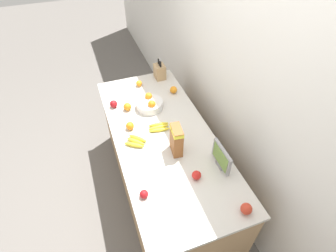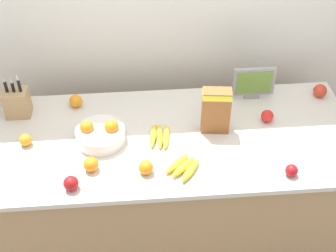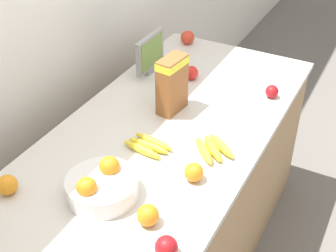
% 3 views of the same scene
% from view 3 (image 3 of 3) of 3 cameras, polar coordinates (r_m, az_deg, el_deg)
% --- Properties ---
extents(wall_back, '(9.00, 0.06, 2.60)m').
position_cam_3_polar(wall_back, '(2.22, -16.95, 12.23)').
color(wall_back, silver).
rests_on(wall_back, ground_plane).
extents(counter, '(2.06, 0.89, 0.88)m').
position_cam_3_polar(counter, '(2.35, -1.25, -10.01)').
color(counter, tan).
rests_on(counter, ground_plane).
extents(small_monitor, '(0.26, 0.03, 0.22)m').
position_cam_3_polar(small_monitor, '(2.52, -2.18, 8.89)').
color(small_monitor, gray).
rests_on(small_monitor, counter).
extents(cereal_box, '(0.17, 0.10, 0.28)m').
position_cam_3_polar(cereal_box, '(2.17, 0.50, 5.33)').
color(cereal_box, brown).
rests_on(cereal_box, counter).
extents(fruit_bowl, '(0.27, 0.27, 0.13)m').
position_cam_3_polar(fruit_bowl, '(1.77, -8.17, -7.19)').
color(fruit_bowl, silver).
rests_on(fruit_bowl, counter).
extents(banana_bunch_left, '(0.21, 0.21, 0.04)m').
position_cam_3_polar(banana_bunch_left, '(1.98, 5.47, -2.73)').
color(banana_bunch_left, yellow).
rests_on(banana_bunch_left, counter).
extents(banana_bunch_right, '(0.13, 0.21, 0.03)m').
position_cam_3_polar(banana_bunch_right, '(1.99, -2.41, -2.41)').
color(banana_bunch_right, yellow).
rests_on(banana_bunch_right, counter).
extents(apple_leftmost, '(0.08, 0.08, 0.08)m').
position_cam_3_polar(apple_leftmost, '(2.88, 2.39, 10.74)').
color(apple_leftmost, red).
rests_on(apple_leftmost, counter).
extents(apple_front, '(0.07, 0.07, 0.07)m').
position_cam_3_polar(apple_front, '(2.39, 12.54, 4.14)').
color(apple_front, '#A31419').
rests_on(apple_front, counter).
extents(apple_by_knife_block, '(0.07, 0.07, 0.07)m').
position_cam_3_polar(apple_by_knife_block, '(2.49, 2.87, 6.50)').
color(apple_by_knife_block, red).
rests_on(apple_by_knife_block, counter).
extents(apple_middle, '(0.08, 0.08, 0.08)m').
position_cam_3_polar(apple_middle, '(1.56, -0.21, -14.54)').
color(apple_middle, '#A31419').
rests_on(apple_middle, counter).
extents(orange_front_center, '(0.08, 0.08, 0.08)m').
position_cam_3_polar(orange_front_center, '(1.66, -2.46, -10.80)').
color(orange_front_center, orange).
rests_on(orange_front_center, counter).
extents(orange_near_bowl, '(0.08, 0.08, 0.08)m').
position_cam_3_polar(orange_near_bowl, '(1.82, 3.17, -5.65)').
color(orange_near_bowl, orange).
rests_on(orange_near_bowl, counter).
extents(orange_back_center, '(0.08, 0.08, 0.08)m').
position_cam_3_polar(orange_back_center, '(1.86, -19.01, -6.82)').
color(orange_back_center, orange).
rests_on(orange_back_center, counter).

